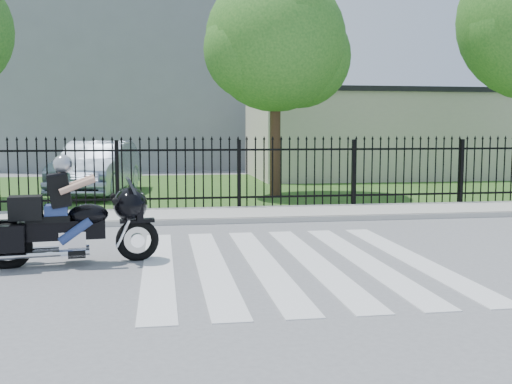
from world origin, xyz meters
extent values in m
plane|color=slate|center=(0.00, 0.00, 0.00)|extent=(120.00, 120.00, 0.00)
cube|color=#ADAAA3|center=(0.00, 5.00, 0.06)|extent=(40.00, 2.00, 0.12)
cube|color=#ADAAA3|center=(0.00, 4.00, 0.06)|extent=(40.00, 0.12, 0.12)
cube|color=#25551D|center=(0.00, 12.00, 0.01)|extent=(40.00, 12.00, 0.02)
cube|color=black|center=(0.00, 6.00, 0.35)|extent=(26.00, 0.04, 0.05)
cube|color=black|center=(0.00, 6.00, 1.55)|extent=(26.00, 0.04, 0.05)
cylinder|color=#382316|center=(1.50, 9.00, 2.08)|extent=(0.32, 0.32, 4.16)
sphere|color=#23601B|center=(1.50, 9.00, 4.68)|extent=(4.20, 4.20, 4.20)
cube|color=#BCB39C|center=(7.00, 16.00, 1.75)|extent=(10.00, 6.00, 3.50)
cube|color=black|center=(7.00, 16.00, 3.60)|extent=(10.20, 6.20, 0.20)
cube|color=gray|center=(-3.00, 26.00, 6.00)|extent=(15.00, 10.00, 12.00)
torus|color=black|center=(-2.32, 0.56, 0.32)|extent=(0.68, 0.21, 0.67)
torus|color=black|center=(-4.21, 0.33, 0.32)|extent=(0.73, 0.23, 0.71)
cube|color=black|center=(-3.43, 0.42, 0.54)|extent=(1.29, 0.39, 0.29)
ellipsoid|color=black|center=(-3.05, 0.47, 0.76)|extent=(0.65, 0.46, 0.32)
cube|color=black|center=(-3.63, 0.40, 0.72)|extent=(0.67, 0.39, 0.10)
cube|color=silver|center=(-3.29, 0.44, 0.37)|extent=(0.42, 0.34, 0.29)
ellipsoid|color=black|center=(-2.42, 0.55, 0.90)|extent=(0.61, 0.76, 0.53)
cube|color=black|center=(-3.94, 0.36, 0.90)|extent=(0.51, 0.43, 0.35)
cube|color=navy|center=(-3.51, 0.41, 0.84)|extent=(0.37, 0.33, 0.18)
sphere|color=#A5A8AD|center=(-3.39, 0.43, 1.54)|extent=(0.28, 0.28, 0.28)
imported|color=#8D9DB2|center=(-3.90, 10.31, 0.86)|extent=(2.56, 5.30, 1.68)
camera|label=1|loc=(-1.93, -8.91, 2.06)|focal=42.00mm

